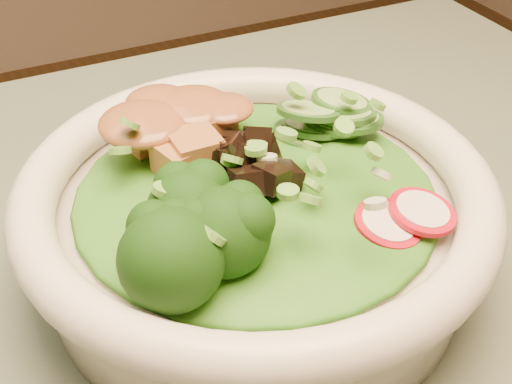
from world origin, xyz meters
name	(u,v)px	position (x,y,z in m)	size (l,w,h in m)	color
salad_bowl	(256,219)	(0.20, 0.07, 0.79)	(0.28, 0.28, 0.08)	silver
lettuce_bed	(256,191)	(0.20, 0.07, 0.81)	(0.21, 0.21, 0.03)	#1D6214
broccoli_florets	(188,229)	(0.14, 0.03, 0.83)	(0.08, 0.07, 0.05)	black
radish_slices	(367,224)	(0.24, 0.01, 0.82)	(0.12, 0.04, 0.02)	#AC0D21
cucumber_slices	(318,122)	(0.26, 0.10, 0.83)	(0.07, 0.07, 0.04)	#8FC96F
mushroom_heap	(238,163)	(0.19, 0.08, 0.83)	(0.07, 0.07, 0.04)	black
tofu_cubes	(168,137)	(0.17, 0.13, 0.83)	(0.09, 0.06, 0.04)	#A56837
peanut_sauce	(167,118)	(0.17, 0.13, 0.84)	(0.07, 0.06, 0.02)	brown
scallion_garnish	(256,154)	(0.20, 0.07, 0.84)	(0.20, 0.20, 0.03)	#5CA239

